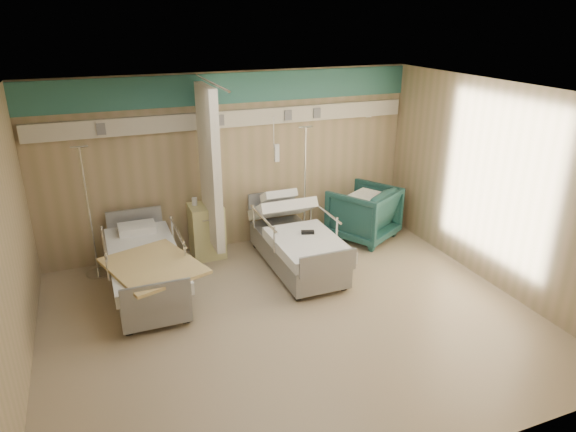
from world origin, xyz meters
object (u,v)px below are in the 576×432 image
Objects in this scene: bed_left at (146,274)px; bedside_cabinet at (207,231)px; iv_stand_left at (95,250)px; iv_stand_right at (304,218)px; bed_right at (296,248)px; visitor_armchair at (364,213)px.

bedside_cabinet is at bearing 40.60° from bed_left.
iv_stand_left is (-1.66, -0.02, -0.03)m from bedside_cabinet.
iv_stand_left is at bearing 179.69° from iv_stand_right.
iv_stand_right reaches higher than bed_right.
visitor_armchair is 0.51× the size of iv_stand_right.
bed_left is at bearing 180.00° from bed_right.
visitor_armchair is 4.30m from iv_stand_left.
visitor_armchair is at bearing -6.52° from bedside_cabinet.
iv_stand_right reaches higher than bed_left.
bedside_cabinet is at bearing -36.35° from visitor_armchair.
iv_stand_right is 3.31m from iv_stand_left.
bedside_cabinet is (-1.15, 0.90, 0.11)m from bed_right.
bed_right is 1.00× the size of bed_left.
bedside_cabinet reaches higher than bed_left.
iv_stand_right is at bearing -44.96° from visitor_armchair.
bed_right is at bearing -38.05° from bedside_cabinet.
bed_right is 2.54× the size of bedside_cabinet.
bed_left is 2.54× the size of bedside_cabinet.
iv_stand_left reaches higher than bedside_cabinet.
visitor_armchair is (3.67, 0.60, 0.14)m from bed_left.
iv_stand_right is at bearing 17.74° from bed_left.
bed_left is 3.73m from visitor_armchair.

